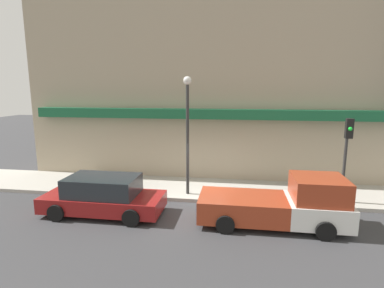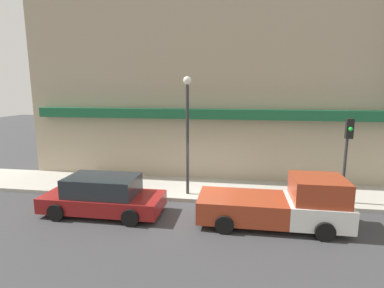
{
  "view_description": "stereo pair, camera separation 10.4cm",
  "coord_description": "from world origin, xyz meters",
  "px_view_note": "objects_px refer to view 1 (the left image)",
  "views": [
    {
      "loc": [
        1.56,
        -12.22,
        4.87
      ],
      "look_at": [
        -0.47,
        1.28,
        2.36
      ],
      "focal_mm": 28.0,
      "sensor_mm": 36.0,
      "label": 1
    },
    {
      "loc": [
        1.66,
        -12.2,
        4.87
      ],
      "look_at": [
        -0.47,
        1.28,
        2.36
      ],
      "focal_mm": 28.0,
      "sensor_mm": 36.0,
      "label": 2
    }
  ],
  "objects_px": {
    "parked_car": "(103,196)",
    "street_lamp": "(188,122)",
    "fire_hydrant": "(105,185)",
    "traffic_light": "(347,145)",
    "pickup_truck": "(282,204)"
  },
  "relations": [
    {
      "from": "pickup_truck",
      "to": "fire_hydrant",
      "type": "relative_size",
      "value": 8.48
    },
    {
      "from": "parked_car",
      "to": "traffic_light",
      "type": "distance_m",
      "value": 10.03
    },
    {
      "from": "fire_hydrant",
      "to": "street_lamp",
      "type": "bearing_deg",
      "value": 3.83
    },
    {
      "from": "fire_hydrant",
      "to": "parked_car",
      "type": "bearing_deg",
      "value": -66.17
    },
    {
      "from": "fire_hydrant",
      "to": "traffic_light",
      "type": "bearing_deg",
      "value": 0.9
    },
    {
      "from": "fire_hydrant",
      "to": "traffic_light",
      "type": "relative_size",
      "value": 0.17
    },
    {
      "from": "traffic_light",
      "to": "pickup_truck",
      "type": "bearing_deg",
      "value": -141.24
    },
    {
      "from": "parked_car",
      "to": "street_lamp",
      "type": "bearing_deg",
      "value": 37.67
    },
    {
      "from": "pickup_truck",
      "to": "parked_car",
      "type": "relative_size",
      "value": 1.11
    },
    {
      "from": "parked_car",
      "to": "street_lamp",
      "type": "height_order",
      "value": "street_lamp"
    },
    {
      "from": "fire_hydrant",
      "to": "street_lamp",
      "type": "distance_m",
      "value": 4.92
    },
    {
      "from": "parked_car",
      "to": "street_lamp",
      "type": "distance_m",
      "value": 4.67
    },
    {
      "from": "fire_hydrant",
      "to": "traffic_light",
      "type": "distance_m",
      "value": 10.72
    },
    {
      "from": "parked_car",
      "to": "fire_hydrant",
      "type": "relative_size",
      "value": 7.6
    },
    {
      "from": "pickup_truck",
      "to": "traffic_light",
      "type": "height_order",
      "value": "traffic_light"
    }
  ]
}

